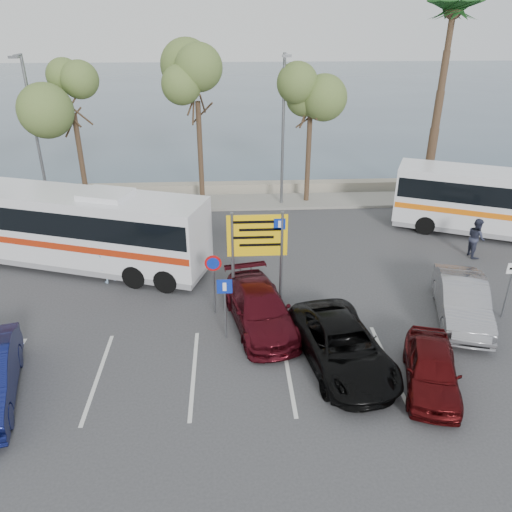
{
  "coord_description": "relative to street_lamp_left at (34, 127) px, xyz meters",
  "views": [
    {
      "loc": [
        0.02,
        -13.26,
        9.96
      ],
      "look_at": [
        0.94,
        3.0,
        1.98
      ],
      "focal_mm": 35.0,
      "sensor_mm": 36.0,
      "label": 1
    }
  ],
  "objects": [
    {
      "name": "ground",
      "position": [
        10.0,
        -13.52,
        -4.6
      ],
      "size": [
        120.0,
        120.0,
        0.0
      ],
      "primitive_type": "plane",
      "color": "#37373A",
      "rests_on": "ground"
    },
    {
      "name": "kerb_strip",
      "position": [
        10.0,
        0.48,
        -4.52
      ],
      "size": [
        44.0,
        2.4,
        0.15
      ],
      "primitive_type": "cube",
      "color": "gray",
      "rests_on": "ground"
    },
    {
      "name": "seawall",
      "position": [
        10.0,
        2.48,
        -4.3
      ],
      "size": [
        48.0,
        0.8,
        0.6
      ],
      "primitive_type": "cube",
      "color": "gray",
      "rests_on": "ground"
    },
    {
      "name": "sea",
      "position": [
        10.0,
        46.48,
        -4.59
      ],
      "size": [
        140.0,
        140.0,
        0.0
      ],
      "primitive_type": "plane",
      "color": "#3B4D5F",
      "rests_on": "ground"
    },
    {
      "name": "tree_left",
      "position": [
        2.0,
        0.48,
        1.41
      ],
      "size": [
        3.2,
        3.2,
        7.2
      ],
      "color": "#382619",
      "rests_on": "kerb_strip"
    },
    {
      "name": "tree_mid",
      "position": [
        8.5,
        0.48,
        2.06
      ],
      "size": [
        3.2,
        3.2,
        8.0
      ],
      "color": "#382619",
      "rests_on": "kerb_strip"
    },
    {
      "name": "tree_right",
      "position": [
        14.5,
        0.48,
        1.57
      ],
      "size": [
        3.2,
        3.2,
        7.4
      ],
      "color": "#382619",
      "rests_on": "kerb_strip"
    },
    {
      "name": "palm_tree",
      "position": [
        21.5,
        0.48,
        5.27
      ],
      "size": [
        4.8,
        4.8,
        11.2
      ],
      "color": "#382619",
      "rests_on": "kerb_strip"
    },
    {
      "name": "street_lamp_left",
      "position": [
        0.0,
        0.0,
        0.0
      ],
      "size": [
        0.45,
        1.15,
        8.01
      ],
      "color": "slate",
      "rests_on": "kerb_strip"
    },
    {
      "name": "street_lamp_right",
      "position": [
        13.0,
        0.0,
        0.0
      ],
      "size": [
        0.45,
        1.15,
        8.01
      ],
      "color": "slate",
      "rests_on": "kerb_strip"
    },
    {
      "name": "direction_sign",
      "position": [
        11.0,
        -10.32,
        -2.17
      ],
      "size": [
        2.2,
        0.12,
        3.6
      ],
      "color": "slate",
      "rests_on": "ground"
    },
    {
      "name": "sign_no_stop",
      "position": [
        9.4,
        -11.13,
        -3.02
      ],
      "size": [
        0.6,
        0.08,
        2.35
      ],
      "color": "slate",
      "rests_on": "ground"
    },
    {
      "name": "sign_parking",
      "position": [
        9.8,
        -12.73,
        -3.13
      ],
      "size": [
        0.5,
        0.07,
        2.25
      ],
      "color": "slate",
      "rests_on": "ground"
    },
    {
      "name": "sign_taxi",
      "position": [
        19.8,
        -12.03,
        -3.18
      ],
      "size": [
        0.5,
        0.07,
        2.2
      ],
      "color": "slate",
      "rests_on": "ground"
    },
    {
      "name": "lane_markings",
      "position": [
        8.86,
        -14.52,
        -4.6
      ],
      "size": [
        12.02,
        4.2,
        0.01
      ],
      "primitive_type": null,
      "color": "silver",
      "rests_on": "ground"
    },
    {
      "name": "coach_bus_left",
      "position": [
        3.5,
        -7.02,
        -2.95
      ],
      "size": [
        11.56,
        5.9,
        3.55
      ],
      "color": "silver",
      "rests_on": "ground"
    },
    {
      "name": "car_maroon",
      "position": [
        11.0,
        -12.02,
        -3.92
      ],
      "size": [
        2.8,
        4.98,
        1.36
      ],
      "primitive_type": "imported",
      "rotation": [
        0.0,
        0.0,
        0.2
      ],
      "color": "#440B13",
      "rests_on": "ground"
    },
    {
      "name": "car_red",
      "position": [
        15.8,
        -15.5,
        -3.97
      ],
      "size": [
        2.44,
        3.94,
        1.25
      ],
      "primitive_type": "imported",
      "rotation": [
        0.0,
        0.0,
        -0.28
      ],
      "color": "#45090B",
      "rests_on": "ground"
    },
    {
      "name": "suv_black",
      "position": [
        13.4,
        -14.33,
        -3.92
      ],
      "size": [
        3.07,
        5.21,
        1.36
      ],
      "primitive_type": "imported",
      "rotation": [
        0.0,
        0.0,
        0.17
      ],
      "color": "black",
      "rests_on": "ground"
    },
    {
      "name": "car_silver_b",
      "position": [
        18.2,
        -12.02,
        -3.86
      ],
      "size": [
        2.72,
        4.76,
        1.48
      ],
      "primitive_type": "imported",
      "rotation": [
        0.0,
        0.0,
        -0.27
      ],
      "color": "gray",
      "rests_on": "ground"
    },
    {
      "name": "pedestrian_near",
      "position": [
        5.06,
        -8.52,
        -3.64
      ],
      "size": [
        0.82,
        0.82,
        1.92
      ],
      "primitive_type": "imported",
      "rotation": [
        0.0,
        0.0,
        3.92
      ],
      "color": "#8DADCD",
      "rests_on": "ground"
    },
    {
      "name": "pedestrian_far",
      "position": [
        21.0,
        -7.02,
        -3.7
      ],
      "size": [
        0.7,
        0.89,
        1.8
      ],
      "primitive_type": "imported",
      "rotation": [
        0.0,
        0.0,
        1.6
      ],
      "color": "#2E3145",
      "rests_on": "ground"
    }
  ]
}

